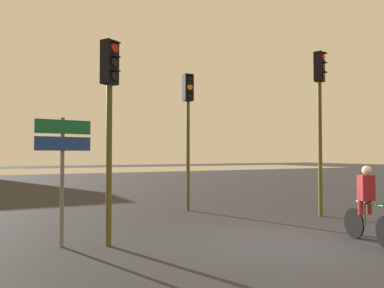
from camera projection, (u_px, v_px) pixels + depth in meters
ground_plane at (285, 246)px, 7.56m from camera, size 120.00×120.00×0.00m
water_strip at (48, 171)px, 42.71m from camera, size 80.00×16.00×0.01m
traffic_light_center at (188, 116)px, 12.47m from camera, size 0.33×0.34×4.55m
traffic_light_near_right at (320, 103)px, 11.32m from camera, size 0.39×0.41×4.97m
traffic_light_near_left at (110, 102)px, 7.65m from camera, size 0.40×0.42×4.19m
direction_sign_post at (63, 157)px, 7.52m from camera, size 1.10×0.17×2.60m
cyclist at (367, 204)px, 7.85m from camera, size 0.60×1.66×1.62m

